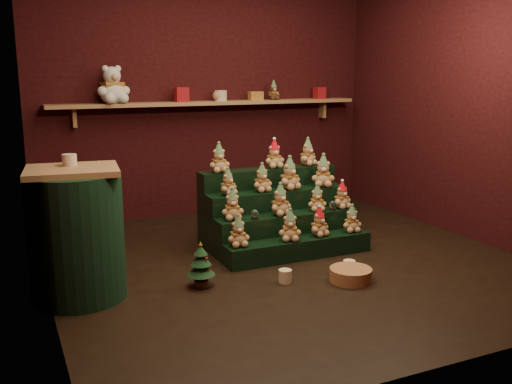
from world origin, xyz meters
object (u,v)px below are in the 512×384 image
mini_christmas_tree (201,265)px  white_bear (112,80)px  side_table (76,235)px  riser_tier_front (299,248)px  wicker_basket (351,275)px  mug_left (285,276)px  snow_globe_c (333,205)px  brown_bear (274,91)px  snow_globe_b (289,211)px  mug_right (349,266)px  snow_globe_a (255,214)px

mini_christmas_tree → white_bear: size_ratio=0.75×
side_table → riser_tier_front: bearing=10.8°
side_table → wicker_basket: bearing=-8.4°
riser_tier_front → mug_left: (-0.40, -0.49, -0.04)m
mug_left → mini_christmas_tree: bearing=163.5°
riser_tier_front → mini_christmas_tree: bearing=-163.7°
snow_globe_c → mug_left: 1.12m
side_table → brown_bear: 3.33m
snow_globe_c → mini_christmas_tree: (-1.48, -0.46, -0.23)m
snow_globe_c → mug_left: snow_globe_c is taller
riser_tier_front → wicker_basket: bearing=-82.2°
snow_globe_b → mug_left: 0.83m
mini_christmas_tree → wicker_basket: 1.20m
wicker_basket → snow_globe_b: bearing=97.6°
mug_left → wicker_basket: (0.49, -0.19, 0.00)m
snow_globe_b → mug_right: snow_globe_b is taller
snow_globe_c → mini_christmas_tree: bearing=-162.6°
riser_tier_front → mug_right: (0.20, -0.51, -0.04)m
snow_globe_c → wicker_basket: 0.98m
snow_globe_c → brown_bear: 1.93m
riser_tier_front → mug_left: riser_tier_front is taller
snow_globe_a → brown_bear: bearing=58.9°
riser_tier_front → wicker_basket: 0.70m
mug_left → brown_bear: brown_bear is taller
snow_globe_a → mug_left: size_ratio=0.85×
wicker_basket → white_bear: bearing=118.6°
snow_globe_a → snow_globe_b: (0.35, -0.00, -0.00)m
snow_globe_b → side_table: 1.94m
riser_tier_front → side_table: (-1.93, -0.13, 0.40)m
white_bear → brown_bear: bearing=-11.5°
mini_christmas_tree → mug_left: (0.64, -0.19, -0.13)m
white_bear → brown_bear: 1.88m
mug_left → white_bear: bearing=110.6°
riser_tier_front → white_bear: (-1.26, 1.79, 1.48)m
snow_globe_a → snow_globe_b: 0.35m
snow_globe_c → mug_right: bearing=-110.1°
snow_globe_c → mug_right: 0.80m
riser_tier_front → snow_globe_a: snow_globe_a is taller
riser_tier_front → snow_globe_c: snow_globe_c is taller
mini_christmas_tree → brown_bear: bearing=51.7°
snow_globe_a → mini_christmas_tree: snow_globe_a is taller
riser_tier_front → snow_globe_b: bearing=96.6°
white_bear → side_table: bearing=-120.9°
mug_right → mug_left: bearing=178.3°
snow_globe_b → mini_christmas_tree: (-1.02, -0.46, -0.22)m
mug_left → white_bear: size_ratio=0.21×
riser_tier_front → snow_globe_a: 0.51m
snow_globe_c → side_table: bearing=-173.1°
snow_globe_c → white_bear: size_ratio=0.19×
snow_globe_b → snow_globe_c: size_ratio=0.87×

